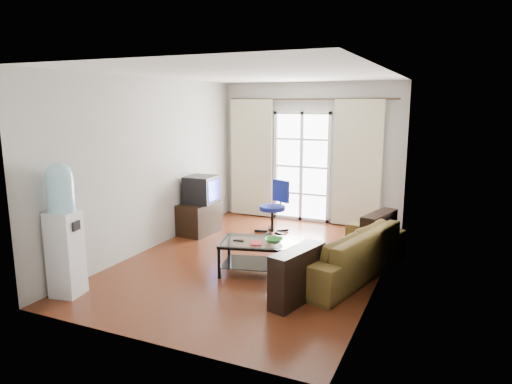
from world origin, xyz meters
TOP-DOWN VIEW (x-y plane):
  - floor at (0.00, 0.00)m, footprint 5.20×5.20m
  - ceiling at (0.00, 0.00)m, footprint 5.20×5.20m
  - wall_back at (0.00, 2.60)m, footprint 3.60×0.02m
  - wall_front at (0.00, -2.60)m, footprint 3.60×0.02m
  - wall_left at (-1.80, 0.00)m, footprint 0.02×5.20m
  - wall_right at (1.80, 0.00)m, footprint 0.02×5.20m
  - french_door at (-0.15, 2.54)m, footprint 1.16×0.06m
  - curtain_rod at (0.00, 2.50)m, footprint 3.30×0.04m
  - curtain_left at (-1.20, 2.48)m, footprint 0.90×0.07m
  - curtain_right at (0.95, 2.48)m, footprint 0.90×0.07m
  - radiator at (0.80, 2.50)m, footprint 0.64×0.12m
  - sofa at (1.31, -0.02)m, footprint 2.68×1.99m
  - coffee_table at (0.29, -0.44)m, footprint 1.24×0.90m
  - bowl at (0.45, -0.42)m, footprint 0.35×0.35m
  - book at (0.19, -0.60)m, footprint 0.29×0.31m
  - remote at (-0.02, -0.55)m, footprint 0.15×0.05m
  - tv_stand at (-1.52, 0.91)m, footprint 0.57×0.80m
  - crt_tv at (-1.52, 0.96)m, footprint 0.56×0.55m
  - task_chair at (-0.30, 1.45)m, footprint 0.85×0.85m
  - water_cooler at (-1.60, -2.06)m, footprint 0.39×0.38m

SIDE VIEW (x-z plane):
  - floor at x=0.00m, z-range 0.00..0.00m
  - tv_stand at x=-1.52m, z-range 0.00..0.55m
  - task_chair at x=-0.30m, z-range -0.19..0.75m
  - coffee_table at x=0.29m, z-range 0.07..0.52m
  - sofa at x=1.31m, z-range 0.00..0.66m
  - radiator at x=0.80m, z-range 0.01..0.65m
  - remote at x=-0.02m, z-range 0.45..0.47m
  - book at x=0.19m, z-range 0.45..0.47m
  - bowl at x=0.45m, z-range 0.45..0.51m
  - crt_tv at x=-1.52m, z-range 0.55..1.04m
  - water_cooler at x=-1.60m, z-range 0.04..1.67m
  - french_door at x=-0.15m, z-range 0.00..2.15m
  - curtain_left at x=-1.20m, z-range 0.02..2.38m
  - curtain_right at x=0.95m, z-range 0.02..2.38m
  - wall_back at x=0.00m, z-range 0.00..2.70m
  - wall_front at x=0.00m, z-range 0.00..2.70m
  - wall_left at x=-1.80m, z-range 0.00..2.70m
  - wall_right at x=1.80m, z-range 0.00..2.70m
  - curtain_rod at x=0.00m, z-range 2.36..2.40m
  - ceiling at x=0.00m, z-range 2.70..2.70m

